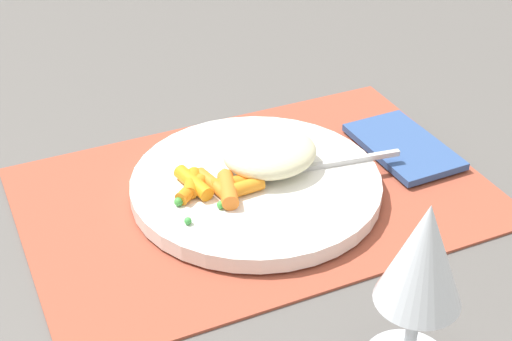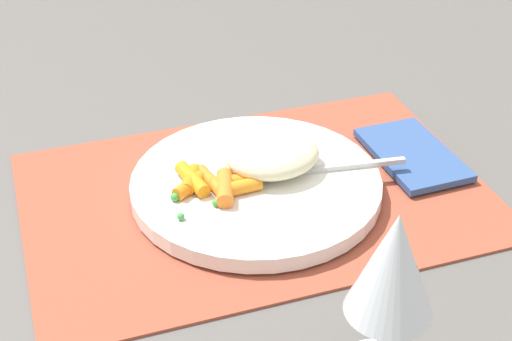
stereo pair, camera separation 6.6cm
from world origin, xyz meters
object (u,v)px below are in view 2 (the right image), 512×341
Objects in this scene: rice_mound at (272,153)px; napkin at (412,154)px; plate at (256,185)px; fork at (292,172)px; carrot_portion at (212,183)px; wine_glass at (393,271)px.

rice_mound reaches higher than napkin.
fork reaches higher than plate.
napkin is (-0.15, -0.01, -0.02)m from fork.
carrot_portion is 0.67× the size of napkin.
wine_glass is at bearing 57.19° from napkin.
rice_mound is at bearing -91.41° from wine_glass.
napkin is at bearing -177.79° from plate.
wine_glass is (0.01, 0.27, 0.07)m from rice_mound.
fork is at bearing 4.73° from napkin.
carrot_portion is (0.07, 0.02, -0.01)m from rice_mound.
rice_mound is at bearing -50.82° from fork.
plate is 0.05m from carrot_portion.
fork is at bearing 172.16° from plate.
carrot_portion reaches higher than napkin.
wine_glass is (-0.02, 0.26, 0.09)m from plate.
plate is at bearing -7.84° from fork.
wine_glass is at bearing 88.59° from rice_mound.
plate is 0.04m from fork.
rice_mound reaches higher than carrot_portion.
wine_glass reaches higher than plate.
rice_mound is 0.03m from fork.
carrot_portion is at bearing -76.02° from wine_glass.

